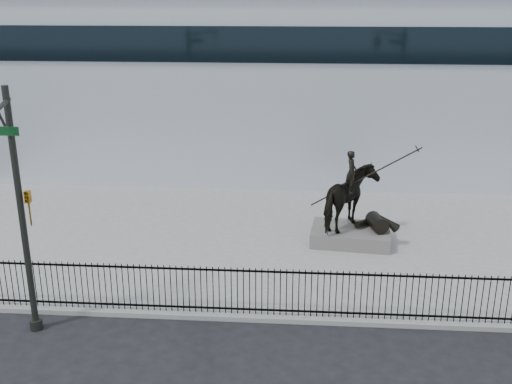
{
  "coord_description": "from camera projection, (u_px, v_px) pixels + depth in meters",
  "views": [
    {
      "loc": [
        0.43,
        -14.4,
        9.22
      ],
      "look_at": [
        -1.09,
        6.0,
        2.38
      ],
      "focal_mm": 42.0,
      "sensor_mm": 36.0,
      "label": 1
    }
  ],
  "objects": [
    {
      "name": "plaza",
      "position": [
        286.0,
        241.0,
        23.17
      ],
      "size": [
        30.0,
        12.0,
        0.15
      ],
      "primitive_type": "cube",
      "color": "gray",
      "rests_on": "ground"
    },
    {
      "name": "building",
      "position": [
        293.0,
        80.0,
        34.06
      ],
      "size": [
        44.0,
        14.0,
        9.0
      ],
      "primitive_type": "cube",
      "color": "white",
      "rests_on": "ground"
    },
    {
      "name": "equestrian_statue",
      "position": [
        354.0,
        200.0,
        22.36
      ],
      "size": [
        3.75,
        2.53,
        3.19
      ],
      "rotation": [
        0.0,
        0.0,
        -0.11
      ],
      "color": "black",
      "rests_on": "statue_plinth"
    },
    {
      "name": "ground",
      "position": [
        279.0,
        343.0,
        16.57
      ],
      "size": [
        120.0,
        120.0,
        0.0
      ],
      "primitive_type": "plane",
      "color": "black",
      "rests_on": "ground"
    },
    {
      "name": "traffic_signal_left",
      "position": [
        14.0,
        208.0,
        15.18
      ],
      "size": [
        1.52,
        4.84,
        7.0
      ],
      "color": "black",
      "rests_on": "ground"
    },
    {
      "name": "picket_fence",
      "position": [
        281.0,
        292.0,
        17.46
      ],
      "size": [
        22.1,
        0.1,
        1.5
      ],
      "color": "black",
      "rests_on": "plaza"
    },
    {
      "name": "statue_plinth",
      "position": [
        350.0,
        235.0,
        22.82
      ],
      "size": [
        3.14,
        2.33,
        0.55
      ],
      "primitive_type": "cube",
      "rotation": [
        0.0,
        0.0,
        -0.11
      ],
      "color": "#5D5A55",
      "rests_on": "plaza"
    }
  ]
}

